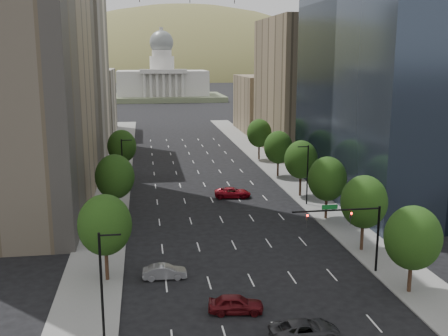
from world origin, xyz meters
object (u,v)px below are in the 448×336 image
traffic_signal (355,225)px  capitol (162,83)px  car_red_far (233,193)px  car_silver (165,272)px  car_dkgrey (305,330)px  car_maroon (236,304)px

traffic_signal → capitol: 219.99m
capitol → car_red_far: bearing=-89.0°
capitol → car_red_far: (3.41, -188.76, -7.79)m
capitol → car_silver: bearing=-92.2°
capitol → car_silver: 218.35m
car_silver → car_dkgrey: bearing=-140.8°
car_silver → car_red_far: size_ratio=0.77×
car_red_far → traffic_signal: bearing=-161.0°
capitol → car_maroon: 226.27m
traffic_signal → car_red_far: bearing=103.0°
capitol → car_silver: (-8.40, -218.05, -7.86)m
capitol → car_silver: capitol is taller
traffic_signal → car_silver: (-18.93, 1.66, -4.46)m
capitol → car_dkgrey: bearing=-89.5°
traffic_signal → car_dkgrey: (-8.64, -11.50, -4.40)m
car_dkgrey → car_silver: size_ratio=1.27×
car_maroon → car_red_far: 37.85m
car_dkgrey → car_maroon: (-4.54, 5.09, 0.04)m
car_dkgrey → car_maroon: bearing=37.9°
traffic_signal → car_red_far: traffic_signal is taller
traffic_signal → car_silver: traffic_signal is taller
car_silver → car_red_far: car_red_far is taller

